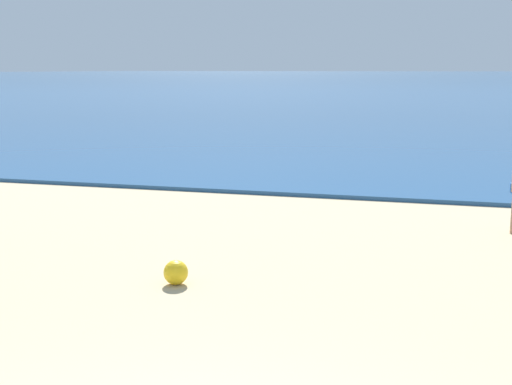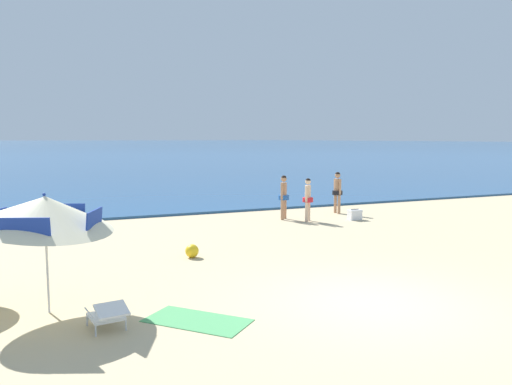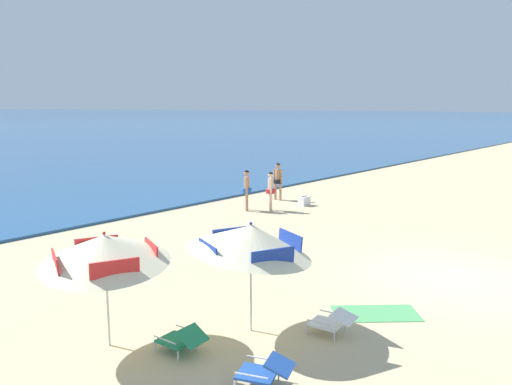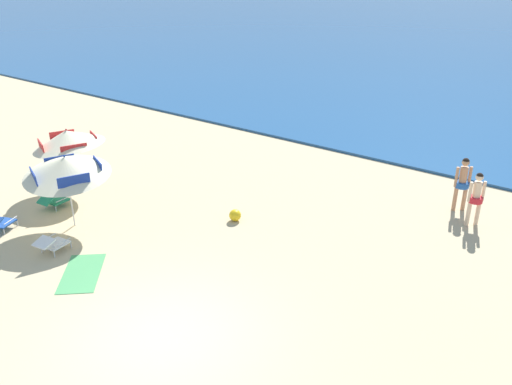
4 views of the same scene
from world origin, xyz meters
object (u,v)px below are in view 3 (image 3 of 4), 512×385
(lounge_chair_facing_sea, at_px, (182,339))
(beach_ball, at_px, (252,253))
(beach_umbrella_striped_second, at_px, (105,249))
(lounge_chair_beside_umbrella, at_px, (265,371))
(person_wading_in, at_px, (271,188))
(person_standing_beside, at_px, (278,179))
(beach_towel, at_px, (376,313))
(person_standing_near_shore, at_px, (247,187))
(cooler_box, at_px, (304,201))
(beach_umbrella_striped_main, at_px, (251,239))
(lounge_chair_under_umbrella, at_px, (332,321))

(lounge_chair_facing_sea, relative_size, beach_ball, 2.60)
(beach_umbrella_striped_second, bearing_deg, lounge_chair_beside_umbrella, -75.74)
(person_wading_in, height_order, beach_ball, person_wading_in)
(lounge_chair_beside_umbrella, relative_size, person_standing_beside, 0.57)
(beach_umbrella_striped_second, height_order, person_standing_beside, beach_umbrella_striped_second)
(lounge_chair_facing_sea, bearing_deg, person_wading_in, 31.72)
(person_standing_beside, relative_size, beach_towel, 0.98)
(person_wading_in, bearing_deg, person_standing_near_shore, 129.16)
(cooler_box, bearing_deg, beach_umbrella_striped_second, -159.40)
(beach_umbrella_striped_main, bearing_deg, beach_umbrella_striped_second, 144.12)
(beach_ball, bearing_deg, lounge_chair_under_umbrella, -121.76)
(beach_umbrella_striped_second, distance_m, person_standing_near_shore, 12.58)
(beach_umbrella_striped_second, distance_m, beach_ball, 6.19)
(beach_ball, bearing_deg, beach_umbrella_striped_second, -165.44)
(person_standing_beside, relative_size, cooler_box, 3.40)
(beach_umbrella_striped_second, height_order, beach_ball, beach_umbrella_striped_second)
(beach_umbrella_striped_second, xyz_separation_m, person_standing_beside, (13.67, 6.75, -0.83))
(beach_umbrella_striped_main, height_order, person_wading_in, beach_umbrella_striped_main)
(person_wading_in, relative_size, beach_towel, 0.92)
(person_standing_beside, relative_size, beach_ball, 4.88)
(person_wading_in, bearing_deg, beach_ball, -145.41)
(beach_umbrella_striped_main, xyz_separation_m, lounge_chair_facing_sea, (-1.50, 0.34, -1.59))
(person_standing_beside, bearing_deg, lounge_chair_facing_sea, -148.40)
(beach_umbrella_striped_main, xyz_separation_m, person_standing_near_shore, (8.71, 7.82, -0.86))
(lounge_chair_under_umbrella, bearing_deg, lounge_chair_facing_sea, 145.20)
(lounge_chair_facing_sea, distance_m, person_standing_beside, 15.28)
(lounge_chair_beside_umbrella, bearing_deg, person_standing_beside, 37.34)
(beach_umbrella_striped_second, relative_size, person_standing_beside, 1.88)
(person_standing_beside, bearing_deg, lounge_chair_under_umbrella, -137.74)
(beach_umbrella_striped_main, distance_m, person_wading_in, 11.73)
(lounge_chair_under_umbrella, bearing_deg, cooler_box, 37.51)
(person_standing_near_shore, relative_size, beach_ball, 4.80)
(person_standing_near_shore, bearing_deg, lounge_chair_under_umbrella, -130.59)
(lounge_chair_beside_umbrella, bearing_deg, lounge_chair_facing_sea, 93.27)
(person_standing_near_shore, distance_m, person_wading_in, 1.01)
(lounge_chair_facing_sea, xyz_separation_m, cooler_box, (12.70, 6.27, -0.07))
(lounge_chair_beside_umbrella, height_order, beach_towel, lounge_chair_beside_umbrella)
(lounge_chair_facing_sea, xyz_separation_m, beach_ball, (5.10, 2.74, -0.09))
(lounge_chair_facing_sea, bearing_deg, lounge_chair_under_umbrella, -34.80)
(beach_umbrella_striped_main, xyz_separation_m, beach_umbrella_striped_second, (-2.18, 1.58, -0.02))
(person_standing_beside, xyz_separation_m, beach_towel, (-9.15, -9.82, -1.01))
(beach_umbrella_striped_second, height_order, lounge_chair_under_umbrella, beach_umbrella_striped_second)
(lounge_chair_under_umbrella, relative_size, person_standing_near_shore, 0.54)
(person_standing_beside, distance_m, beach_towel, 13.45)
(person_wading_in, bearing_deg, beach_umbrella_striped_second, -154.63)
(cooler_box, distance_m, beach_towel, 11.99)
(beach_umbrella_striped_main, distance_m, beach_ball, 5.02)
(lounge_chair_under_umbrella, distance_m, cooler_box, 13.01)
(lounge_chair_under_umbrella, xyz_separation_m, person_standing_beside, (10.62, 9.65, 0.74))
(beach_umbrella_striped_second, bearing_deg, lounge_chair_under_umbrella, -43.42)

